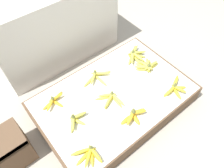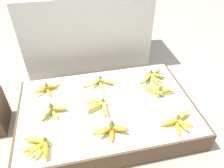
# 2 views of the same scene
# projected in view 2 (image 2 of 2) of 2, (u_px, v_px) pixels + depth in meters

# --- Properties ---
(ground_plane) EXTENTS (10.00, 10.00, 0.00)m
(ground_plane) POSITION_uv_depth(u_px,v_px,m) (107.00, 120.00, 1.65)
(ground_plane) COLOR #A89E8E
(display_platform) EXTENTS (1.24, 0.81, 0.16)m
(display_platform) POSITION_uv_depth(u_px,v_px,m) (107.00, 113.00, 1.60)
(display_platform) COLOR brown
(display_platform) RESTS_ON ground_plane
(back_vendor_table) EXTENTS (1.15, 0.54, 0.71)m
(back_vendor_table) POSITION_uv_depth(u_px,v_px,m) (85.00, 27.00, 2.08)
(back_vendor_table) COLOR beige
(back_vendor_table) RESTS_ON ground_plane
(banana_bunch_front_left) EXTENTS (0.18, 0.18, 0.08)m
(banana_bunch_front_left) POSITION_uv_depth(u_px,v_px,m) (40.00, 146.00, 1.26)
(banana_bunch_front_left) COLOR yellow
(banana_bunch_front_left) RESTS_ON display_platform
(banana_bunch_front_midleft) EXTENTS (0.23, 0.13, 0.11)m
(banana_bunch_front_midleft) POSITION_uv_depth(u_px,v_px,m) (111.00, 129.00, 1.34)
(banana_bunch_front_midleft) COLOR gold
(banana_bunch_front_midleft) RESTS_ON display_platform
(banana_bunch_front_midright) EXTENTS (0.24, 0.18, 0.09)m
(banana_bunch_front_midright) POSITION_uv_depth(u_px,v_px,m) (178.00, 121.00, 1.40)
(banana_bunch_front_midright) COLOR yellow
(banana_bunch_front_midright) RESTS_ON display_platform
(banana_bunch_middle_left) EXTENTS (0.19, 0.13, 0.09)m
(banana_bunch_middle_left) POSITION_uv_depth(u_px,v_px,m) (53.00, 111.00, 1.47)
(banana_bunch_middle_left) COLOR gold
(banana_bunch_middle_left) RESTS_ON display_platform
(banana_bunch_middle_midleft) EXTENTS (0.17, 0.20, 0.08)m
(banana_bunch_middle_midleft) POSITION_uv_depth(u_px,v_px,m) (99.00, 106.00, 1.51)
(banana_bunch_middle_midleft) COLOR #DBCC4C
(banana_bunch_middle_midleft) RESTS_ON display_platform
(banana_bunch_middle_midright) EXTENTS (0.23, 0.17, 0.10)m
(banana_bunch_middle_midright) POSITION_uv_depth(u_px,v_px,m) (159.00, 90.00, 1.63)
(banana_bunch_middle_midright) COLOR gold
(banana_bunch_middle_midright) RESTS_ON display_platform
(banana_bunch_back_left) EXTENTS (0.21, 0.14, 0.09)m
(banana_bunch_back_left) POSITION_uv_depth(u_px,v_px,m) (47.00, 89.00, 1.65)
(banana_bunch_back_left) COLOR gold
(banana_bunch_back_left) RESTS_ON display_platform
(banana_bunch_back_midleft) EXTENTS (0.29, 0.19, 0.08)m
(banana_bunch_back_midleft) POSITION_uv_depth(u_px,v_px,m) (101.00, 83.00, 1.71)
(banana_bunch_back_midleft) COLOR #DBCC4C
(banana_bunch_back_midleft) RESTS_ON display_platform
(banana_bunch_back_midright) EXTENTS (0.24, 0.23, 0.09)m
(banana_bunch_back_midright) POSITION_uv_depth(u_px,v_px,m) (152.00, 76.00, 1.76)
(banana_bunch_back_midright) COLOR gold
(banana_bunch_back_midright) RESTS_ON display_platform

